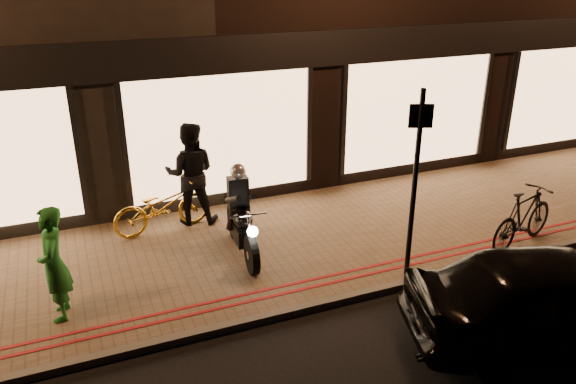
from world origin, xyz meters
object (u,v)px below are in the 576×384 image
Objects in this scene: bicycle_gold at (162,206)px; parked_car at (560,299)px; person_green at (54,264)px; motorcycle at (241,220)px; sign_post at (415,176)px.

bicycle_gold is 6.66m from parked_car.
person_green is 6.78m from parked_car.
person_green is at bearing -160.48° from motorcycle.
bicycle_gold is 1.10× the size of person_green.
sign_post is 1.80× the size of person_green.
sign_post reaches higher than motorcycle.
parked_car is (0.93, -2.11, -1.11)m from sign_post.
sign_post is at bearing 40.86° from parked_car.
motorcycle is 2.97m from sign_post.
sign_post reaches higher than person_green.
bicycle_gold is 2.86m from person_green.
motorcycle is 0.65× the size of sign_post.
person_green is at bearing 80.89° from parked_car.
motorcycle is at bearing 57.04° from parked_car.
sign_post is 0.75× the size of parked_car.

